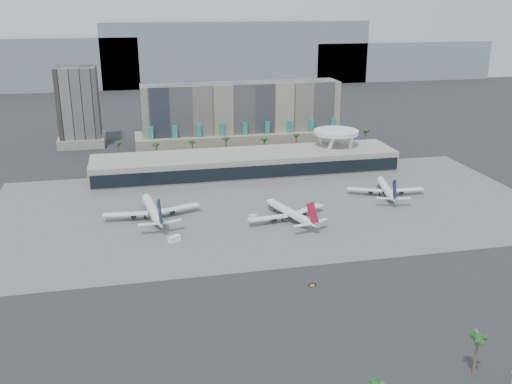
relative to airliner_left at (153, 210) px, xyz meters
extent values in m
plane|color=#232326|center=(54.58, -51.41, -3.96)|extent=(900.00, 900.00, 0.00)
cube|color=#5B5B59|center=(54.58, 3.59, -3.93)|extent=(260.00, 130.00, 0.06)
cube|color=gray|center=(-125.42, 418.59, 23.54)|extent=(260.00, 60.00, 55.00)
cube|color=gray|center=(114.58, 418.59, 31.04)|extent=(300.00, 60.00, 70.00)
cube|color=gray|center=(314.58, 418.59, 18.54)|extent=(220.00, 60.00, 45.00)
cube|color=gray|center=(64.58, 123.59, 17.04)|extent=(130.00, 22.00, 42.00)
cube|color=tan|center=(64.58, 121.59, 1.04)|extent=(140.00, 30.00, 10.00)
cube|color=teal|center=(4.58, 111.59, 5.04)|extent=(3.00, 2.00, 18.00)
cube|color=teal|center=(19.58, 111.59, 5.04)|extent=(3.00, 2.00, 18.00)
cube|color=teal|center=(34.58, 111.59, 5.04)|extent=(3.00, 2.00, 18.00)
cube|color=teal|center=(49.58, 111.59, 5.04)|extent=(3.00, 2.00, 18.00)
cube|color=teal|center=(64.58, 111.59, 5.04)|extent=(3.00, 2.00, 18.00)
cube|color=teal|center=(79.58, 111.59, 5.04)|extent=(3.00, 2.00, 18.00)
cube|color=teal|center=(94.58, 111.59, 5.04)|extent=(3.00, 2.00, 18.00)
cube|color=teal|center=(109.58, 111.59, 5.04)|extent=(3.00, 2.00, 18.00)
cube|color=teal|center=(124.58, 111.59, 5.04)|extent=(3.00, 2.00, 18.00)
cube|color=black|center=(-40.42, 148.59, 22.04)|extent=(26.00, 26.00, 52.00)
cube|color=#B6ADA0|center=(-40.42, 148.59, -0.96)|extent=(30.00, 30.00, 6.00)
cube|color=#B6ADA0|center=(54.58, 58.59, 2.04)|extent=(170.00, 32.00, 12.00)
cube|color=black|center=(54.58, 42.39, 1.54)|extent=(168.00, 0.60, 7.00)
cube|color=black|center=(54.58, 58.59, 9.29)|extent=(170.00, 12.00, 2.50)
cylinder|color=white|center=(115.94, 70.96, 7.04)|extent=(6.98, 6.99, 21.89)
cylinder|color=white|center=(103.22, 70.96, 7.04)|extent=(6.98, 6.99, 21.89)
cylinder|color=white|center=(103.22, 58.23, 7.04)|extent=(6.98, 6.99, 21.89)
cylinder|color=white|center=(115.94, 58.23, 7.04)|extent=(6.98, 6.99, 21.89)
cylinder|color=white|center=(109.58, 64.59, 16.04)|extent=(26.00, 26.00, 2.20)
cylinder|color=white|center=(109.58, 64.59, 17.34)|extent=(16.00, 16.00, 1.20)
cylinder|color=brown|center=(-15.42, 93.59, 2.04)|extent=(0.70, 0.70, 12.00)
sphere|color=#1E4B20|center=(-15.42, 93.59, 7.74)|extent=(2.80, 2.80, 2.80)
cylinder|color=brown|center=(6.58, 93.59, 2.04)|extent=(0.70, 0.70, 12.00)
sphere|color=#1E4B20|center=(6.58, 93.59, 7.74)|extent=(2.80, 2.80, 2.80)
cylinder|color=brown|center=(28.58, 93.59, 2.04)|extent=(0.70, 0.70, 12.00)
sphere|color=#1E4B20|center=(28.58, 93.59, 7.74)|extent=(2.80, 2.80, 2.80)
cylinder|color=brown|center=(49.58, 93.59, 2.04)|extent=(0.70, 0.70, 12.00)
sphere|color=#1E4B20|center=(49.58, 93.59, 7.74)|extent=(2.80, 2.80, 2.80)
cylinder|color=brown|center=(72.58, 93.59, 2.04)|extent=(0.70, 0.70, 12.00)
sphere|color=#1E4B20|center=(72.58, 93.59, 7.74)|extent=(2.80, 2.80, 2.80)
cylinder|color=brown|center=(94.58, 93.59, 2.04)|extent=(0.70, 0.70, 12.00)
sphere|color=#1E4B20|center=(94.58, 93.59, 7.74)|extent=(2.80, 2.80, 2.80)
cylinder|color=brown|center=(116.58, 93.59, 2.04)|extent=(0.70, 0.70, 12.00)
sphere|color=#1E4B20|center=(116.58, 93.59, 7.74)|extent=(2.80, 2.80, 2.80)
cylinder|color=brown|center=(139.58, 93.59, 2.04)|extent=(0.70, 0.70, 12.00)
sphere|color=#1E4B20|center=(139.58, 93.59, 7.74)|extent=(2.80, 2.80, 2.80)
cylinder|color=white|center=(-0.24, 1.94, -0.02)|extent=(8.02, 30.14, 4.37)
cylinder|color=black|center=(-0.24, 1.94, -0.19)|extent=(7.86, 29.53, 4.29)
cone|color=white|center=(-2.35, 18.90, -0.02)|extent=(4.95, 5.42, 4.37)
cone|color=white|center=(2.14, -17.20, 0.30)|extent=(5.55, 10.30, 4.37)
cube|color=white|center=(-12.04, -0.63, -0.68)|extent=(19.98, 6.04, 0.38)
cube|color=white|center=(11.83, 2.33, -0.68)|extent=(20.03, 10.57, 0.38)
cylinder|color=black|center=(-8.85, 0.31, -1.77)|extent=(2.93, 4.64, 2.41)
cylinder|color=black|center=(8.51, 2.47, -1.77)|extent=(2.93, 4.64, 2.41)
cube|color=black|center=(2.34, -18.83, 5.99)|extent=(1.77, 9.92, 11.51)
cube|color=white|center=(-2.61, -18.89, 0.85)|extent=(8.78, 2.54, 0.27)
cube|color=white|center=(7.16, -17.68, 0.85)|extent=(9.07, 4.60, 0.27)
cylinder|color=black|center=(-1.68, 13.48, -3.09)|extent=(0.55, 0.55, 1.75)
cylinder|color=black|center=(-3.58, 0.42, -3.09)|extent=(0.77, 0.77, 1.75)
cylinder|color=black|center=(3.37, 1.28, -3.09)|extent=(0.77, 0.77, 1.75)
cylinder|color=white|center=(58.80, -13.54, -0.41)|extent=(12.26, 26.77, 3.95)
cylinder|color=black|center=(58.80, -13.54, -0.56)|extent=(12.02, 26.24, 3.87)
cone|color=white|center=(53.91, 1.09, -0.41)|extent=(5.15, 5.46, 3.95)
cone|color=white|center=(64.31, -30.04, -0.11)|extent=(6.55, 9.67, 3.95)
cube|color=white|center=(48.82, -17.91, -1.00)|extent=(18.09, 5.92, 0.35)
cube|color=white|center=(69.40, -11.04, -1.00)|extent=(17.30, 12.40, 0.35)
cylinder|color=black|center=(51.47, -16.51, -1.99)|extent=(3.31, 4.43, 2.17)
cylinder|color=black|center=(66.44, -11.51, -1.99)|extent=(3.31, 4.43, 2.17)
cube|color=#B01433|center=(64.78, -31.45, 5.02)|extent=(3.30, 8.65, 10.38)
cube|color=white|center=(60.41, -32.38, 0.38)|extent=(8.15, 3.57, 0.25)
cube|color=white|center=(68.83, -29.57, 0.38)|extent=(8.03, 5.46, 0.25)
cylinder|color=black|center=(55.47, -3.59, -3.17)|extent=(0.49, 0.49, 1.58)
cylinder|color=black|center=(56.11, -15.48, -3.17)|extent=(0.69, 0.69, 1.58)
cylinder|color=black|center=(62.10, -13.48, -3.17)|extent=(0.69, 0.69, 1.58)
cylinder|color=white|center=(116.23, 8.35, -0.48)|extent=(9.58, 26.55, 3.86)
cylinder|color=black|center=(116.23, 8.35, -0.63)|extent=(9.39, 26.02, 3.79)
cone|color=white|center=(119.57, 23.08, -0.48)|extent=(4.73, 5.09, 3.86)
cone|color=white|center=(112.47, -8.27, -0.19)|extent=(5.69, 9.33, 3.86)
cube|color=white|center=(105.66, 9.75, -1.06)|extent=(17.40, 10.79, 0.34)
cube|color=white|center=(126.38, 5.06, -1.06)|extent=(17.43, 4.09, 0.34)
cylinder|color=black|center=(108.59, 9.58, -2.03)|extent=(2.92, 4.24, 2.12)
cylinder|color=black|center=(123.66, 6.17, -2.03)|extent=(2.92, 4.24, 2.12)
cube|color=black|center=(112.15, -9.68, 4.83)|extent=(2.41, 8.66, 10.17)
cube|color=white|center=(108.02, -8.25, 0.29)|extent=(7.98, 4.72, 0.24)
cube|color=white|center=(116.50, -10.17, 0.29)|extent=(7.88, 2.76, 0.24)
cylinder|color=black|center=(118.50, 18.37, -3.19)|extent=(0.48, 0.48, 1.55)
cylinder|color=black|center=(113.01, 8.09, -3.19)|extent=(0.68, 0.68, 1.55)
cylinder|color=black|center=(119.03, 6.72, -3.19)|extent=(0.68, 0.68, 1.55)
cube|color=white|center=(7.27, -28.09, -2.75)|extent=(5.53, 4.26, 2.43)
cube|color=white|center=(43.79, -9.96, -3.06)|extent=(3.95, 3.05, 1.79)
cube|color=black|center=(50.49, -76.84, -3.42)|extent=(2.37, 0.36, 1.08)
cube|color=yellow|center=(50.49, -77.04, -3.42)|extent=(1.72, 0.08, 0.65)
cylinder|color=black|center=(49.63, -76.84, -3.64)|extent=(0.13, 0.13, 0.65)
cylinder|color=black|center=(51.35, -76.84, -3.64)|extent=(0.13, 0.13, 0.65)
cylinder|color=brown|center=(77.17, -132.34, 1.79)|extent=(0.70, 0.70, 11.51)
sphere|color=#1E4B20|center=(77.17, -132.34, 7.25)|extent=(2.80, 2.80, 2.80)
camera|label=1|loc=(-5.83, -243.74, 90.20)|focal=40.00mm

